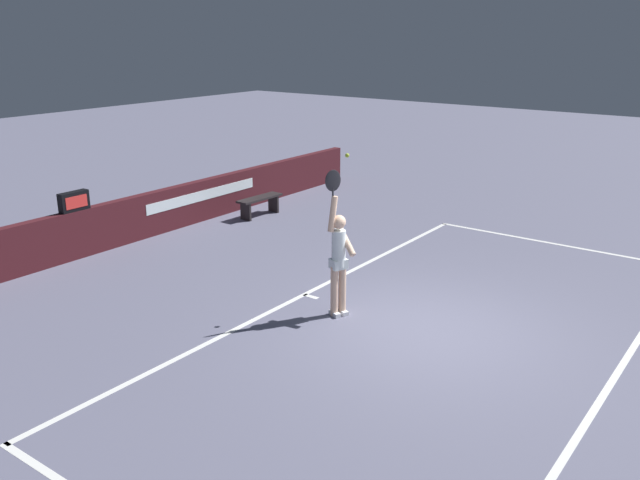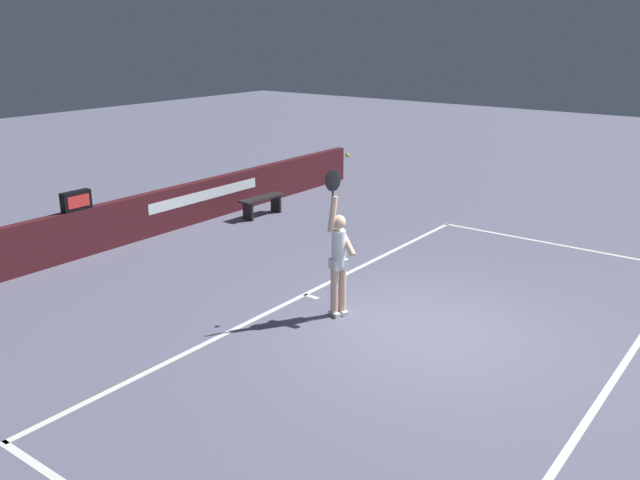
{
  "view_description": "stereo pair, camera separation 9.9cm",
  "coord_description": "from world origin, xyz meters",
  "px_view_note": "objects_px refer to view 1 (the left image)",
  "views": [
    {
      "loc": [
        -8.71,
        -4.25,
        4.51
      ],
      "look_at": [
        -0.49,
        1.78,
        1.27
      ],
      "focal_mm": 37.62,
      "sensor_mm": 36.0,
      "label": 1
    },
    {
      "loc": [
        -8.66,
        -4.33,
        4.51
      ],
      "look_at": [
        -0.49,
        1.78,
        1.27
      ],
      "focal_mm": 37.62,
      "sensor_mm": 36.0,
      "label": 2
    }
  ],
  "objects_px": {
    "speed_display": "(74,201)",
    "courtside_bench_near": "(260,202)",
    "tennis_ball": "(347,155)",
    "tennis_player": "(338,256)"
  },
  "relations": [
    {
      "from": "tennis_ball",
      "to": "courtside_bench_near",
      "type": "height_order",
      "value": "tennis_ball"
    },
    {
      "from": "speed_display",
      "to": "courtside_bench_near",
      "type": "relative_size",
      "value": 0.47
    },
    {
      "from": "tennis_player",
      "to": "tennis_ball",
      "type": "distance_m",
      "value": 1.61
    },
    {
      "from": "courtside_bench_near",
      "to": "tennis_ball",
      "type": "bearing_deg",
      "value": -125.11
    },
    {
      "from": "tennis_player",
      "to": "courtside_bench_near",
      "type": "xyz_separation_m",
      "value": [
        3.83,
        5.04,
        -0.65
      ]
    },
    {
      "from": "tennis_ball",
      "to": "courtside_bench_near",
      "type": "relative_size",
      "value": 0.05
    },
    {
      "from": "speed_display",
      "to": "tennis_ball",
      "type": "relative_size",
      "value": 9.27
    },
    {
      "from": "tennis_player",
      "to": "tennis_ball",
      "type": "relative_size",
      "value": 36.31
    },
    {
      "from": "speed_display",
      "to": "tennis_ball",
      "type": "bearing_deg",
      "value": -79.24
    },
    {
      "from": "speed_display",
      "to": "tennis_ball",
      "type": "distance_m",
      "value": 6.12
    }
  ]
}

